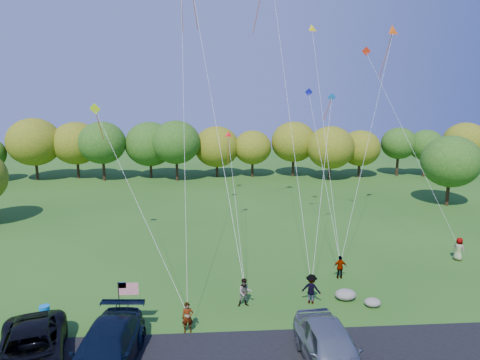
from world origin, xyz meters
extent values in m
plane|color=#265418|center=(0.00, 0.00, 0.00)|extent=(140.00, 140.00, 0.00)
cylinder|color=#3C2515|center=(-25.16, 39.20, 1.44)|extent=(0.36, 0.36, 2.87)
ellipsoid|color=#3A5F17|center=(-25.16, 39.20, 4.72)|extent=(5.68, 5.68, 5.12)
cylinder|color=#3C2515|center=(-19.20, 37.51, 1.13)|extent=(0.36, 0.36, 2.26)
ellipsoid|color=#3A5F17|center=(-19.20, 37.51, 4.09)|extent=(5.63, 5.63, 5.07)
cylinder|color=#3C2515|center=(-14.86, 36.45, 1.33)|extent=(0.36, 0.36, 2.66)
ellipsoid|color=#205015|center=(-14.86, 36.45, 4.91)|extent=(6.92, 6.92, 6.23)
cylinder|color=#3C2515|center=(-10.06, 36.83, 1.53)|extent=(0.36, 0.36, 3.06)
ellipsoid|color=#3A5F17|center=(-10.06, 36.83, 5.03)|extent=(6.06, 6.06, 5.45)
cylinder|color=#3C2515|center=(-5.39, 37.80, 1.47)|extent=(0.36, 0.36, 2.94)
ellipsoid|color=#205015|center=(-5.39, 37.80, 4.77)|extent=(5.65, 5.65, 5.08)
cylinder|color=#3C2515|center=(-0.31, 36.18, 1.39)|extent=(0.36, 0.36, 2.77)
ellipsoid|color=#205015|center=(-0.31, 36.18, 4.65)|extent=(5.79, 5.79, 5.21)
cylinder|color=#3C2515|center=(4.92, 39.04, 1.25)|extent=(0.36, 0.36, 2.49)
ellipsoid|color=#3A5F17|center=(4.92, 39.04, 4.34)|extent=(5.70, 5.70, 5.13)
cylinder|color=#3C2515|center=(10.19, 37.33, 1.18)|extent=(0.36, 0.36, 2.35)
ellipsoid|color=#205015|center=(10.19, 37.33, 4.45)|extent=(6.46, 6.46, 5.81)
cylinder|color=#3C2515|center=(15.18, 37.20, 1.36)|extent=(0.36, 0.36, 2.72)
ellipsoid|color=#205015|center=(15.18, 37.20, 4.32)|extent=(4.93, 4.93, 4.44)
cylinder|color=#3C2515|center=(19.82, 39.87, 1.56)|extent=(0.36, 0.36, 3.13)
ellipsoid|color=#3A5F17|center=(19.82, 39.87, 5.12)|extent=(6.13, 6.13, 5.52)
cylinder|color=#3C2515|center=(25.04, 39.94, 1.31)|extent=(0.36, 0.36, 2.61)
ellipsoid|color=#205015|center=(25.04, 39.94, 4.72)|extent=(6.48, 6.48, 5.83)
cylinder|color=#3C2515|center=(30.59, 37.13, 1.37)|extent=(0.36, 0.36, 2.74)
ellipsoid|color=#3A5F17|center=(30.59, 37.13, 5.03)|extent=(7.07, 7.07, 6.36)
cylinder|color=#3C2515|center=(35.14, 36.18, 1.22)|extent=(0.36, 0.36, 2.44)
ellipsoid|color=#3A5F17|center=(35.14, 36.18, 4.36)|extent=(5.88, 5.88, 5.30)
cylinder|color=#3C2515|center=(24.00, 22.00, 1.40)|extent=(0.36, 0.36, 2.80)
ellipsoid|color=#205015|center=(24.00, 22.00, 4.75)|extent=(6.00, 6.00, 5.40)
imported|color=black|center=(-8.90, -3.33, 0.91)|extent=(4.40, 6.63, 1.69)
imported|color=black|center=(-5.64, -3.71, 0.97)|extent=(2.99, 6.42, 1.81)
imported|color=#90969A|center=(4.06, -4.23, 1.02)|extent=(2.62, 5.77, 1.92)
imported|color=#4C4C59|center=(-2.27, -0.80, 0.79)|extent=(0.61, 0.43, 1.59)
imported|color=#4C4C59|center=(0.81, 1.67, 0.82)|extent=(0.84, 0.68, 1.64)
imported|color=#4C4C59|center=(4.62, 1.79, 0.86)|extent=(1.28, 1.03, 1.73)
imported|color=#4C4C59|center=(7.25, 4.92, 0.76)|extent=(0.91, 0.41, 1.53)
imported|color=#4C4C59|center=(16.64, 7.35, 0.84)|extent=(0.88, 0.98, 1.68)
cylinder|color=blue|center=(-9.90, 0.90, 0.40)|extent=(0.53, 0.53, 0.80)
cylinder|color=black|center=(-5.64, -0.59, 1.36)|extent=(0.05, 0.05, 2.72)
cube|color=red|center=(-5.15, -0.59, 2.34)|extent=(0.98, 0.65, 0.02)
cube|color=navy|center=(-5.45, -0.58, 2.53)|extent=(0.39, 0.02, 0.30)
ellipsoid|color=gray|center=(6.72, 2.04, 0.31)|extent=(1.24, 0.97, 0.62)
ellipsoid|color=gray|center=(7.99, 1.14, 0.24)|extent=(0.93, 0.78, 0.48)
cone|color=gold|center=(6.92, 13.58, 16.64)|extent=(0.85, 0.53, 0.73)
cone|color=#DA500F|center=(13.55, 14.16, 16.60)|extent=(1.12, 0.64, 1.04)
cube|color=red|center=(11.06, 13.02, 14.95)|extent=(0.58, 0.45, 0.69)
cube|color=#C9F714|center=(-9.07, 10.44, 10.71)|extent=(0.82, 0.30, 0.83)
cube|color=#1213B8|center=(6.97, 14.31, 11.86)|extent=(0.64, 0.17, 0.63)
cone|color=red|center=(0.47, 15.15, 8.38)|extent=(0.72, 0.40, 0.64)
cube|color=blue|center=(7.80, 10.56, 11.49)|extent=(0.63, 0.25, 0.60)
camera|label=1|loc=(-0.97, -20.49, 11.88)|focal=32.00mm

